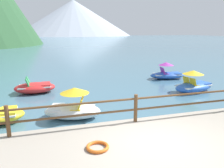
{
  "coord_description": "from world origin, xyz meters",
  "views": [
    {
      "loc": [
        -2.76,
        -5.05,
        3.43
      ],
      "look_at": [
        0.18,
        5.0,
        0.9
      ],
      "focal_mm": 35.81,
      "sensor_mm": 36.0,
      "label": 1
    }
  ],
  "objects_px": {
    "pedal_boat_4": "(167,74)",
    "life_ring": "(98,147)",
    "pedal_boat_1": "(73,108)",
    "pedal_boat_2": "(194,85)",
    "pedal_boat_6": "(35,87)"
  },
  "relations": [
    {
      "from": "life_ring",
      "to": "pedal_boat_4",
      "type": "xyz_separation_m",
      "value": [
        7.15,
        8.9,
        -0.07
      ]
    },
    {
      "from": "pedal_boat_2",
      "to": "pedal_boat_4",
      "type": "xyz_separation_m",
      "value": [
        0.33,
        3.54,
        -0.02
      ]
    },
    {
      "from": "life_ring",
      "to": "pedal_boat_6",
      "type": "height_order",
      "value": "pedal_boat_6"
    },
    {
      "from": "pedal_boat_4",
      "to": "pedal_boat_6",
      "type": "height_order",
      "value": "pedal_boat_4"
    },
    {
      "from": "pedal_boat_1",
      "to": "pedal_boat_6",
      "type": "height_order",
      "value": "pedal_boat_1"
    },
    {
      "from": "pedal_boat_4",
      "to": "life_ring",
      "type": "bearing_deg",
      "value": -128.77
    },
    {
      "from": "pedal_boat_2",
      "to": "life_ring",
      "type": "bearing_deg",
      "value": -141.84
    },
    {
      "from": "pedal_boat_2",
      "to": "pedal_boat_1",
      "type": "bearing_deg",
      "value": -163.77
    },
    {
      "from": "pedal_boat_1",
      "to": "pedal_boat_2",
      "type": "bearing_deg",
      "value": 16.23
    },
    {
      "from": "pedal_boat_2",
      "to": "pedal_boat_4",
      "type": "height_order",
      "value": "pedal_boat_2"
    },
    {
      "from": "pedal_boat_4",
      "to": "pedal_boat_6",
      "type": "bearing_deg",
      "value": -172.05
    },
    {
      "from": "pedal_boat_2",
      "to": "pedal_boat_4",
      "type": "distance_m",
      "value": 3.56
    },
    {
      "from": "pedal_boat_1",
      "to": "pedal_boat_4",
      "type": "distance_m",
      "value": 9.31
    },
    {
      "from": "life_ring",
      "to": "pedal_boat_4",
      "type": "relative_size",
      "value": 0.23
    },
    {
      "from": "life_ring",
      "to": "pedal_boat_1",
      "type": "height_order",
      "value": "pedal_boat_1"
    }
  ]
}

